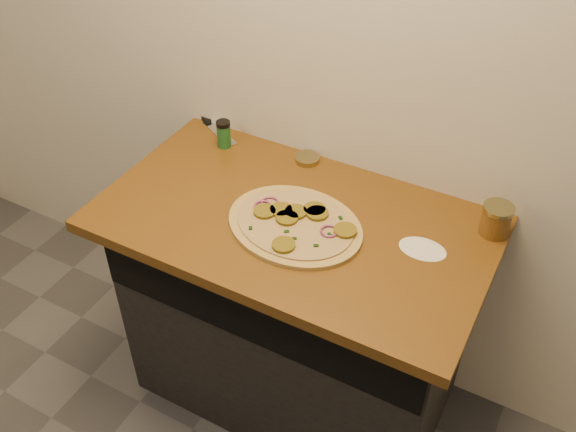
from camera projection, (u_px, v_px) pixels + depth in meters
The scene contains 8 objects.
cabinet at pixel (297, 313), 2.27m from camera, with size 1.10×0.60×0.86m, color black.
countertop at pixel (294, 222), 1.96m from camera, with size 1.20×0.70×0.04m, color brown.
pizza at pixel (295, 224), 1.91m from camera, with size 0.48×0.48×0.03m.
chefs_knife at pixel (210, 124), 2.35m from camera, with size 0.26×0.16×0.02m.
mason_jar_lid at pixel (307, 159), 2.17m from camera, with size 0.08×0.08×0.02m, color #918954.
salsa_jar at pixel (496, 220), 1.87m from camera, with size 0.09×0.09×0.10m.
spice_shaker at pixel (224, 134), 2.22m from camera, with size 0.05×0.05×0.10m.
flour_spill at pixel (422, 249), 1.84m from camera, with size 0.14×0.14×0.00m, color silver.
Camera 1 is at (0.70, 0.10, 2.16)m, focal length 40.00 mm.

